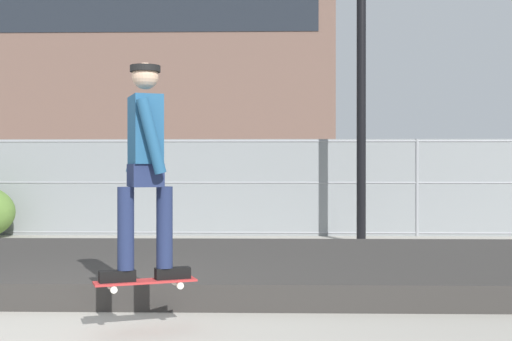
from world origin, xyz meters
TOP-DOWN VIEW (x-y plane):
  - ground_plane at (0.00, 0.00)m, footprint 120.00×120.00m
  - gravel_berm at (0.00, 2.69)m, footprint 13.70×3.92m
  - skateboard at (0.55, 0.03)m, footprint 0.82×0.48m
  - skater at (0.55, 0.03)m, footprint 0.71×0.62m
  - chain_fence at (0.00, 7.55)m, footprint 25.94×0.06m
  - parked_car_near at (-4.71, 10.46)m, footprint 4.45×2.05m
  - parked_car_mid at (0.55, 10.89)m, footprint 4.41×1.98m
  - parked_car_far at (6.36, 10.52)m, footprint 4.55×2.26m
  - library_building at (-6.48, 36.96)m, footprint 22.77×13.75m

SIDE VIEW (x-z plane):
  - ground_plane at x=0.00m, z-range 0.00..0.00m
  - gravel_berm at x=0.00m, z-range 0.00..0.25m
  - skateboard at x=0.55m, z-range 0.36..0.43m
  - parked_car_near at x=-4.71m, z-range 0.01..1.67m
  - parked_car_mid at x=0.55m, z-range 0.01..1.67m
  - parked_car_far at x=6.36m, z-range 0.01..1.67m
  - chain_fence at x=0.00m, z-range 0.01..1.86m
  - skater at x=0.55m, z-range 0.52..2.24m
  - library_building at x=-6.48m, z-range 0.00..15.77m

